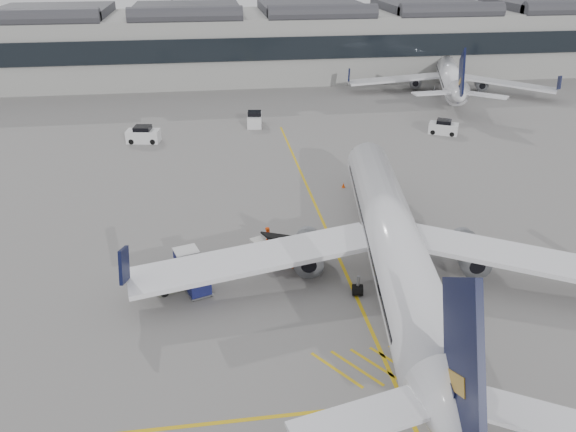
{
  "coord_description": "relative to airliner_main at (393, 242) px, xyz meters",
  "views": [
    {
      "loc": [
        0.67,
        -31.4,
        22.14
      ],
      "look_at": [
        5.96,
        5.24,
        4.0
      ],
      "focal_mm": 35.0,
      "sensor_mm": 36.0,
      "label": 1
    }
  ],
  "objects": [
    {
      "name": "ground",
      "position": [
        -12.93,
        -1.69,
        -3.16
      ],
      "size": [
        220.0,
        220.0,
        0.0
      ],
      "primitive_type": "plane",
      "color": "gray",
      "rests_on": "ground"
    },
    {
      "name": "terminal",
      "position": [
        -12.93,
        70.24,
        2.98
      ],
      "size": [
        200.0,
        20.45,
        12.4
      ],
      "color": "#9E9E99",
      "rests_on": "ground"
    },
    {
      "name": "apron_markings",
      "position": [
        -2.93,
        8.31,
        -3.16
      ],
      "size": [
        0.25,
        60.0,
        0.01
      ],
      "primitive_type": "cube",
      "color": "gold",
      "rests_on": "ground"
    },
    {
      "name": "airliner_main",
      "position": [
        0.0,
        0.0,
        0.0
      ],
      "size": [
        36.63,
        40.31,
        10.77
      ],
      "rotation": [
        0.0,
        0.0,
        -0.16
      ],
      "color": "white",
      "rests_on": "ground"
    },
    {
      "name": "airliner_far",
      "position": [
        26.47,
        53.22,
        -0.37
      ],
      "size": [
        31.2,
        34.62,
        9.52
      ],
      "rotation": [
        0.0,
        0.0,
        -0.31
      ],
      "color": "white",
      "rests_on": "ground"
    },
    {
      "name": "belt_loader",
      "position": [
        -8.1,
        4.89,
        -2.57
      ],
      "size": [
        5.06,
        3.19,
        2.02
      ],
      "rotation": [
        0.0,
        0.0,
        0.4
      ],
      "color": "silver",
      "rests_on": "ground"
    },
    {
      "name": "baggage_cart_a",
      "position": [
        -7.58,
        4.11,
        -2.31
      ],
      "size": [
        1.64,
        1.4,
        1.6
      ],
      "rotation": [
        0.0,
        0.0,
        0.1
      ],
      "color": "gray",
      "rests_on": "ground"
    },
    {
      "name": "baggage_cart_b",
      "position": [
        -14.55,
        3.29,
        -2.15
      ],
      "size": [
        2.16,
        1.95,
        1.9
      ],
      "rotation": [
        0.0,
        0.0,
        0.29
      ],
      "color": "gray",
      "rests_on": "ground"
    },
    {
      "name": "baggage_cart_c",
      "position": [
        -13.69,
        0.09,
        -2.28
      ],
      "size": [
        1.9,
        1.73,
        1.65
      ],
      "rotation": [
        0.0,
        0.0,
        0.33
      ],
      "color": "gray",
      "rests_on": "ground"
    },
    {
      "name": "baggage_cart_d",
      "position": [
        -15.48,
        1.58,
        -2.3
      ],
      "size": [
        1.55,
        1.28,
        1.62
      ],
      "rotation": [
        0.0,
        0.0,
        -0.01
      ],
      "color": "gray",
      "rests_on": "ground"
    },
    {
      "name": "ramp_agent_a",
      "position": [
        -8.22,
        5.83,
        -2.16
      ],
      "size": [
        0.78,
        0.87,
        2.0
      ],
      "primitive_type": "imported",
      "rotation": [
        0.0,
        0.0,
        1.05
      ],
      "color": "#FE450D",
      "rests_on": "ground"
    },
    {
      "name": "ramp_agent_b",
      "position": [
        -6.69,
        2.89,
        -2.21
      ],
      "size": [
        1.07,
        0.93,
        1.91
      ],
      "primitive_type": "imported",
      "rotation": [
        0.0,
        0.0,
        3.39
      ],
      "color": "#FF640D",
      "rests_on": "ground"
    },
    {
      "name": "pushback_tug",
      "position": [
        -15.46,
        1.41,
        -2.46
      ],
      "size": [
        3.28,
        2.69,
        1.59
      ],
      "rotation": [
        0.0,
        0.0,
        0.41
      ],
      "color": "#4F5245",
      "rests_on": "ground"
    },
    {
      "name": "safety_cone_nose",
      "position": [
        0.62,
        17.31,
        -2.92
      ],
      "size": [
        0.36,
        0.36,
        0.5
      ],
      "primitive_type": "cone",
      "color": "#F24C0A",
      "rests_on": "ground"
    },
    {
      "name": "safety_cone_engine",
      "position": [
        -2.02,
        5.04,
        -2.89
      ],
      "size": [
        0.39,
        0.39,
        0.54
      ],
      "primitive_type": "cone",
      "color": "#F24C0A",
      "rests_on": "ground"
    },
    {
      "name": "service_van_left",
      "position": [
        -20.38,
        34.65,
        -2.27
      ],
      "size": [
        4.18,
        2.58,
        2.01
      ],
      "rotation": [
        0.0,
        0.0,
        -0.17
      ],
      "color": "silver",
      "rests_on": "ground"
    },
    {
      "name": "service_van_mid",
      "position": [
        -6.28,
        39.52,
        -2.31
      ],
      "size": [
        2.27,
        3.9,
        1.91
      ],
      "rotation": [
        0.0,
        0.0,
        1.46
      ],
      "color": "silver",
      "rests_on": "ground"
    },
    {
      "name": "service_van_right",
      "position": [
        17.28,
        32.57,
        -2.35
      ],
      "size": [
        3.98,
        3.26,
        1.83
      ],
      "rotation": [
        0.0,
        0.0,
        -0.49
      ],
      "color": "silver",
      "rests_on": "ground"
    }
  ]
}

